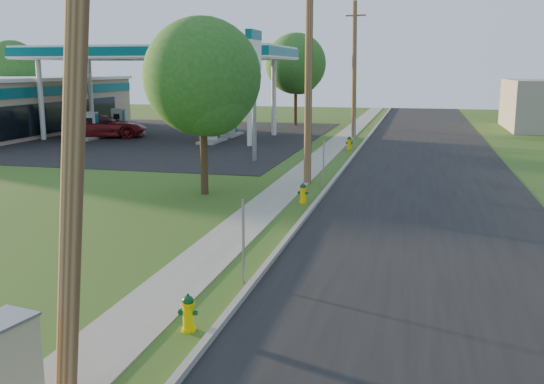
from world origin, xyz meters
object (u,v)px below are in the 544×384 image
object	(u,v)px
fuel_pump_ne	(212,132)
fuel_pump_se	(230,126)
hydrant_mid	(303,193)
tree_verge	(204,81)
hydrant_near	(188,313)
fuel_pump_nw	(92,129)
utility_pole_near	(75,75)
utility_pole_mid	(309,67)
tree_back	(13,70)
utility_pole_far	(354,70)
car_red	(105,126)
utility_cabinet	(4,370)
fuel_pump_sw	(119,124)
hydrant_far	(349,143)
price_pylon	(254,58)
tree_lot	(297,66)

from	to	relation	value
fuel_pump_ne	fuel_pump_se	world-z (taller)	same
fuel_pump_se	hydrant_mid	world-z (taller)	fuel_pump_se
tree_verge	hydrant_near	bearing A→B (deg)	-71.78
fuel_pump_nw	fuel_pump_ne	size ratio (longest dim) A/B	1.00
utility_pole_near	hydrant_near	bearing A→B (deg)	77.15
fuel_pump_se	hydrant_mid	bearing A→B (deg)	-65.76
utility_pole_mid	tree_back	bearing A→B (deg)	143.96
fuel_pump_nw	hydrant_near	world-z (taller)	fuel_pump_nw
fuel_pump_se	tree_back	bearing A→B (deg)	166.02
utility_pole_mid	utility_pole_far	size ratio (longest dim) A/B	1.03
fuel_pump_ne	tree_back	world-z (taller)	tree_back
fuel_pump_se	utility_pole_near	bearing A→B (deg)	-75.73
utility_pole_near	car_red	distance (m)	36.61
hydrant_mid	utility_cabinet	xyz separation A→B (m)	(-1.42, -14.88, 0.39)
utility_pole_near	fuel_pump_sw	size ratio (longest dim) A/B	2.96
fuel_pump_ne	car_red	bearing A→B (deg)	173.43
fuel_pump_se	hydrant_far	bearing A→B (deg)	-30.41
price_pylon	hydrant_near	xyz separation A→B (m)	(4.46, -21.03, -5.07)
tree_back	car_red	world-z (taller)	tree_back
utility_pole_mid	hydrant_mid	bearing A→B (deg)	-81.92
fuel_pump_se	hydrant_near	bearing A→B (deg)	-73.78
utility_pole_far	tree_lot	distance (m)	10.52
tree_lot	hydrant_mid	xyz separation A→B (m)	(6.46, -30.76, -4.74)
price_pylon	utility_cabinet	xyz separation A→B (m)	(3.05, -24.42, -4.67)
utility_pole_far	fuel_pump_se	world-z (taller)	utility_pole_far
tree_lot	tree_back	bearing A→B (deg)	-170.36
hydrant_mid	utility_cabinet	distance (m)	14.95
fuel_pump_nw	tree_verge	world-z (taller)	tree_verge
hydrant_near	utility_cabinet	bearing A→B (deg)	-112.61
fuel_pump_ne	utility_cabinet	size ratio (longest dim) A/B	2.12
fuel_pump_nw	fuel_pump_ne	distance (m)	9.00
price_pylon	tree_verge	bearing A→B (deg)	-86.97
fuel_pump_sw	hydrant_mid	world-z (taller)	fuel_pump_sw
price_pylon	hydrant_far	distance (m)	8.97
price_pylon	fuel_pump_se	bearing A→B (deg)	113.50
fuel_pump_ne	hydrant_mid	size ratio (longest dim) A/B	4.21
utility_pole_far	tree_verge	world-z (taller)	utility_pole_far
price_pylon	fuel_pump_sw	bearing A→B (deg)	140.60
fuel_pump_nw	car_red	size ratio (longest dim) A/B	0.55
fuel_pump_ne	hydrant_far	distance (m)	9.53
fuel_pump_nw	price_pylon	xyz separation A→B (m)	(14.00, -7.50, 4.71)
utility_pole_far	fuel_pump_ne	bearing A→B (deg)	-150.67
fuel_pump_nw	utility_pole_near	bearing A→B (deg)	-60.00
hydrant_far	price_pylon	bearing A→B (deg)	-126.36
utility_pole_far	fuel_pump_se	xyz separation A→B (m)	(-8.90, -1.00, -4.08)
hydrant_far	car_red	world-z (taller)	car_red
tree_back	fuel_pump_nw	bearing A→B (deg)	-36.12
utility_pole_mid	hydrant_far	xyz separation A→B (m)	(0.50, 11.48, -4.55)
utility_pole_far	hydrant_mid	xyz separation A→B (m)	(0.57, -22.04, -4.43)
fuel_pump_sw	hydrant_far	distance (m)	19.21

